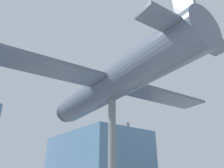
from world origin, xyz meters
TOP-DOWN VIEW (x-y plane):
  - glass_pavilion_right at (9.07, 15.03)m, footprint 8.62×13.82m
  - support_pylon_central at (0.00, 0.00)m, footprint 0.47×0.47m
  - suspended_airplane at (0.02, 0.21)m, footprint 16.73×15.64m

SIDE VIEW (x-z plane):
  - support_pylon_central at x=0.00m, z-range 0.00..6.65m
  - glass_pavilion_right at x=9.07m, z-range -0.29..7.81m
  - suspended_airplane at x=0.02m, z-range 5.94..9.51m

